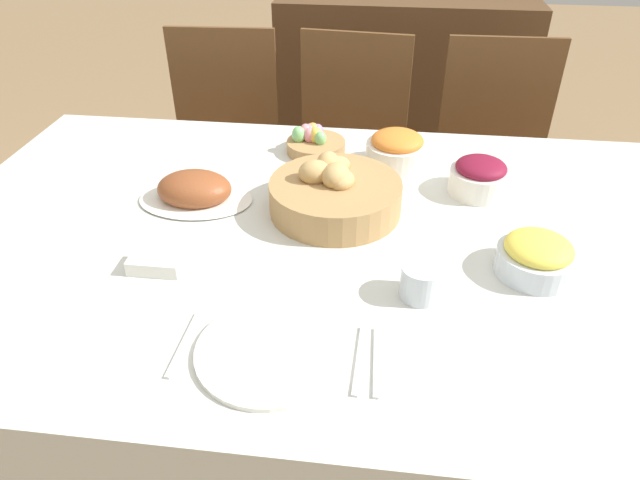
{
  "coord_description": "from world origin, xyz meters",
  "views": [
    {
      "loc": [
        0.13,
        -1.09,
        1.46
      ],
      "look_at": [
        0.01,
        -0.09,
        0.77
      ],
      "focal_mm": 32.0,
      "sensor_mm": 36.0,
      "label": 1
    }
  ],
  "objects_px": {
    "fork": "(184,344)",
    "spoon": "(376,361)",
    "egg_basket": "(314,142)",
    "pineapple_bowl": "(537,256)",
    "chair_far_right": "(494,160)",
    "bread_basket": "(335,194)",
    "carrot_bowl": "(397,150)",
    "ham_platter": "(195,191)",
    "beet_salad_bowl": "(480,177)",
    "sideboard": "(400,94)",
    "drinking_cup": "(421,282)",
    "dinner_plate": "(270,351)",
    "butter_dish": "(157,263)",
    "chair_far_left": "(223,146)",
    "knife": "(359,360)",
    "chair_far_center": "(348,152)"
  },
  "relations": [
    {
      "from": "chair_far_right",
      "to": "carrot_bowl",
      "type": "xyz_separation_m",
      "value": [
        -0.38,
        -0.57,
        0.29
      ]
    },
    {
      "from": "egg_basket",
      "to": "spoon",
      "type": "relative_size",
      "value": 1.04
    },
    {
      "from": "ham_platter",
      "to": "beet_salad_bowl",
      "type": "distance_m",
      "value": 0.72
    },
    {
      "from": "drinking_cup",
      "to": "spoon",
      "type": "bearing_deg",
      "value": -112.6
    },
    {
      "from": "fork",
      "to": "ham_platter",
      "type": "bearing_deg",
      "value": 106.43
    },
    {
      "from": "ham_platter",
      "to": "pineapple_bowl",
      "type": "relative_size",
      "value": 1.76
    },
    {
      "from": "carrot_bowl",
      "to": "chair_far_left",
      "type": "bearing_deg",
      "value": 139.82
    },
    {
      "from": "chair_far_right",
      "to": "chair_far_left",
      "type": "distance_m",
      "value": 1.06
    },
    {
      "from": "chair_far_right",
      "to": "butter_dish",
      "type": "height_order",
      "value": "chair_far_right"
    },
    {
      "from": "chair_far_right",
      "to": "fork",
      "type": "distance_m",
      "value": 1.53
    },
    {
      "from": "egg_basket",
      "to": "beet_salad_bowl",
      "type": "relative_size",
      "value": 1.13
    },
    {
      "from": "butter_dish",
      "to": "pineapple_bowl",
      "type": "bearing_deg",
      "value": 6.07
    },
    {
      "from": "chair_far_right",
      "to": "dinner_plate",
      "type": "height_order",
      "value": "chair_far_right"
    },
    {
      "from": "bread_basket",
      "to": "chair_far_right",
      "type": "bearing_deg",
      "value": 57.28
    },
    {
      "from": "sideboard",
      "to": "drinking_cup",
      "type": "bearing_deg",
      "value": -89.18
    },
    {
      "from": "chair_far_center",
      "to": "knife",
      "type": "xyz_separation_m",
      "value": [
        0.12,
        -1.31,
        0.24
      ]
    },
    {
      "from": "chair_far_right",
      "to": "bread_basket",
      "type": "relative_size",
      "value": 2.86
    },
    {
      "from": "chair_far_right",
      "to": "bread_basket",
      "type": "bearing_deg",
      "value": -124.06
    },
    {
      "from": "pineapple_bowl",
      "to": "beet_salad_bowl",
      "type": "distance_m",
      "value": 0.34
    },
    {
      "from": "chair_far_right",
      "to": "pineapple_bowl",
      "type": "xyz_separation_m",
      "value": [
        -0.09,
        -1.02,
        0.28
      ]
    },
    {
      "from": "ham_platter",
      "to": "butter_dish",
      "type": "distance_m",
      "value": 0.28
    },
    {
      "from": "sideboard",
      "to": "pineapple_bowl",
      "type": "relative_size",
      "value": 7.2
    },
    {
      "from": "bread_basket",
      "to": "spoon",
      "type": "height_order",
      "value": "bread_basket"
    },
    {
      "from": "pineapple_bowl",
      "to": "butter_dish",
      "type": "bearing_deg",
      "value": -173.93
    },
    {
      "from": "bread_basket",
      "to": "butter_dish",
      "type": "relative_size",
      "value": 2.89
    },
    {
      "from": "chair_far_left",
      "to": "bread_basket",
      "type": "height_order",
      "value": "chair_far_left"
    },
    {
      "from": "bread_basket",
      "to": "egg_basket",
      "type": "relative_size",
      "value": 1.87
    },
    {
      "from": "ham_platter",
      "to": "pineapple_bowl",
      "type": "height_order",
      "value": "pineapple_bowl"
    },
    {
      "from": "bread_basket",
      "to": "knife",
      "type": "distance_m",
      "value": 0.5
    },
    {
      "from": "pineapple_bowl",
      "to": "carrot_bowl",
      "type": "height_order",
      "value": "carrot_bowl"
    },
    {
      "from": "chair_far_left",
      "to": "chair_far_right",
      "type": "bearing_deg",
      "value": -2.9
    },
    {
      "from": "bread_basket",
      "to": "carrot_bowl",
      "type": "bearing_deg",
      "value": 60.47
    },
    {
      "from": "egg_basket",
      "to": "butter_dish",
      "type": "bearing_deg",
      "value": -113.09
    },
    {
      "from": "chair_far_right",
      "to": "spoon",
      "type": "height_order",
      "value": "chair_far_right"
    },
    {
      "from": "butter_dish",
      "to": "fork",
      "type": "bearing_deg",
      "value": -59.17
    },
    {
      "from": "sideboard",
      "to": "beet_salad_bowl",
      "type": "relative_size",
      "value": 7.79
    },
    {
      "from": "chair_far_left",
      "to": "egg_basket",
      "type": "height_order",
      "value": "chair_far_left"
    },
    {
      "from": "spoon",
      "to": "drinking_cup",
      "type": "height_order",
      "value": "drinking_cup"
    },
    {
      "from": "fork",
      "to": "spoon",
      "type": "height_order",
      "value": "same"
    },
    {
      "from": "beet_salad_bowl",
      "to": "fork",
      "type": "relative_size",
      "value": 0.92
    },
    {
      "from": "egg_basket",
      "to": "pineapple_bowl",
      "type": "xyz_separation_m",
      "value": [
        0.53,
        -0.52,
        0.01
      ]
    },
    {
      "from": "ham_platter",
      "to": "spoon",
      "type": "height_order",
      "value": "ham_platter"
    },
    {
      "from": "ham_platter",
      "to": "spoon",
      "type": "relative_size",
      "value": 1.76
    },
    {
      "from": "butter_dish",
      "to": "carrot_bowl",
      "type": "bearing_deg",
      "value": 47.41
    },
    {
      "from": "pineapple_bowl",
      "to": "drinking_cup",
      "type": "height_order",
      "value": "pineapple_bowl"
    },
    {
      "from": "ham_platter",
      "to": "dinner_plate",
      "type": "distance_m",
      "value": 0.57
    },
    {
      "from": "ham_platter",
      "to": "pineapple_bowl",
      "type": "xyz_separation_m",
      "value": [
        0.79,
        -0.2,
        0.01
      ]
    },
    {
      "from": "pineapple_bowl",
      "to": "chair_far_left",
      "type": "bearing_deg",
      "value": 133.38
    },
    {
      "from": "chair_far_left",
      "to": "ham_platter",
      "type": "bearing_deg",
      "value": -80.92
    },
    {
      "from": "chair_far_left",
      "to": "bread_basket",
      "type": "distance_m",
      "value": 1.02
    }
  ]
}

